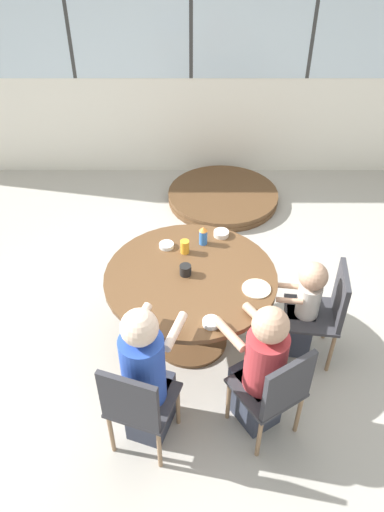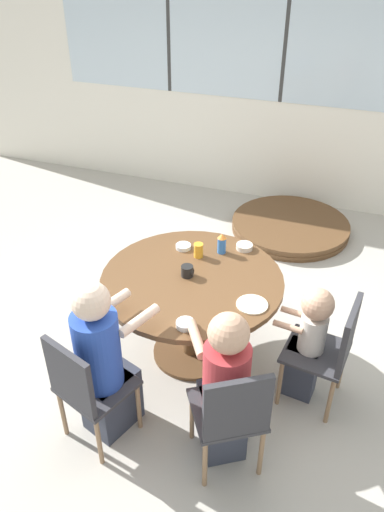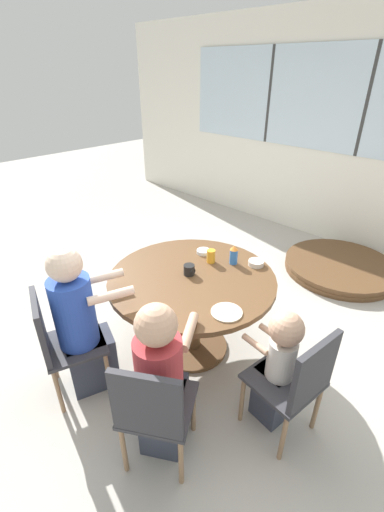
% 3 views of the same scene
% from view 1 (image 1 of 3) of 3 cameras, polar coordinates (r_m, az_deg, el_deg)
% --- Properties ---
extents(ground_plane, '(16.00, 16.00, 0.00)m').
position_cam_1_polar(ground_plane, '(4.21, 0.00, -9.57)').
color(ground_plane, '#B2ADA3').
extents(wall_back_with_windows, '(8.40, 0.08, 2.80)m').
position_cam_1_polar(wall_back_with_windows, '(5.90, 0.11, 22.13)').
color(wall_back_with_windows, white).
rests_on(wall_back_with_windows, ground_plane).
extents(dining_table, '(1.29, 1.29, 0.72)m').
position_cam_1_polar(dining_table, '(3.80, 0.00, -3.92)').
color(dining_table, brown).
rests_on(dining_table, ground_plane).
extents(chair_for_woman_green_shirt, '(0.51, 0.51, 0.85)m').
position_cam_1_polar(chair_for_woman_green_shirt, '(3.24, -6.22, -16.41)').
color(chair_for_woman_green_shirt, '#333338').
rests_on(chair_for_woman_green_shirt, ground_plane).
extents(chair_for_man_blue_shirt, '(0.55, 0.55, 0.85)m').
position_cam_1_polar(chair_for_man_blue_shirt, '(3.32, 9.76, -14.84)').
color(chair_for_man_blue_shirt, '#333338').
rests_on(chair_for_man_blue_shirt, ground_plane).
extents(chair_for_toddler, '(0.45, 0.45, 0.85)m').
position_cam_1_polar(chair_for_toddler, '(3.88, 15.14, -5.79)').
color(chair_for_toddler, '#333338').
rests_on(chair_for_toddler, ground_plane).
extents(person_woman_green_shirt, '(0.43, 0.56, 1.17)m').
position_cam_1_polar(person_woman_green_shirt, '(3.28, -5.10, -13.81)').
color(person_woman_green_shirt, '#333847').
rests_on(person_woman_green_shirt, ground_plane).
extents(person_man_blue_shirt, '(0.49, 0.56, 1.10)m').
position_cam_1_polar(person_man_blue_shirt, '(3.38, 7.99, -12.90)').
color(person_man_blue_shirt, '#333847').
rests_on(person_man_blue_shirt, ground_plane).
extents(person_toddler, '(0.36, 0.23, 0.91)m').
position_cam_1_polar(person_toddler, '(3.88, 12.87, -5.91)').
color(person_toddler, '#333847').
rests_on(person_toddler, ground_plane).
extents(coffee_mug, '(0.09, 0.09, 0.08)m').
position_cam_1_polar(coffee_mug, '(3.67, -0.56, -1.61)').
color(coffee_mug, black).
rests_on(coffee_mug, dining_table).
extents(sippy_cup, '(0.07, 0.07, 0.16)m').
position_cam_1_polar(sippy_cup, '(3.94, 1.46, 2.38)').
color(sippy_cup, blue).
rests_on(sippy_cup, dining_table).
extents(juice_glass, '(0.07, 0.07, 0.11)m').
position_cam_1_polar(juice_glass, '(3.87, -0.66, 1.07)').
color(juice_glass, gold).
rests_on(juice_glass, dining_table).
extents(bowl_white_shallow, '(0.12, 0.12, 0.04)m').
position_cam_1_polar(bowl_white_shallow, '(3.33, 2.35, -7.60)').
color(bowl_white_shallow, silver).
rests_on(bowl_white_shallow, dining_table).
extents(bowl_cereal, '(0.12, 0.12, 0.03)m').
position_cam_1_polar(bowl_cereal, '(3.95, -2.77, 1.23)').
color(bowl_cereal, silver).
rests_on(bowl_cereal, dining_table).
extents(bowl_fruit, '(0.12, 0.12, 0.04)m').
position_cam_1_polar(bowl_fruit, '(4.07, 3.53, 2.58)').
color(bowl_fruit, silver).
rests_on(bowl_fruit, dining_table).
extents(plate_tortillas, '(0.21, 0.21, 0.01)m').
position_cam_1_polar(plate_tortillas, '(3.61, 7.52, -3.74)').
color(plate_tortillas, beige).
rests_on(plate_tortillas, dining_table).
extents(folded_table_stack, '(1.26, 1.26, 0.12)m').
position_cam_1_polar(folded_table_stack, '(5.80, 3.73, 6.77)').
color(folded_table_stack, brown).
rests_on(folded_table_stack, ground_plane).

